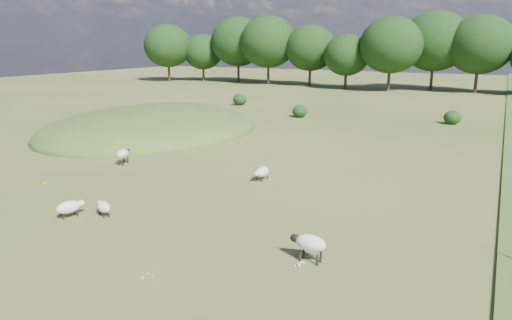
{
  "coord_description": "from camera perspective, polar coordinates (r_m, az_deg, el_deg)",
  "views": [
    {
      "loc": [
        13.13,
        -16.59,
        7.03
      ],
      "look_at": [
        2.0,
        4.0,
        1.0
      ],
      "focal_mm": 32.0,
      "sensor_mm": 36.0,
      "label": 1
    }
  ],
  "objects": [
    {
      "name": "shrubs",
      "position": [
        47.26,
        7.07,
        6.55
      ],
      "size": [
        24.69,
        6.52,
        1.34
      ],
      "color": "black",
      "rests_on": "ground"
    },
    {
      "name": "sheep_1",
      "position": [
        20.15,
        -18.53,
        -5.57
      ],
      "size": [
        1.11,
        0.81,
        0.62
      ],
      "rotation": [
        0.0,
        0.0,
        2.7
      ],
      "color": "beige",
      "rests_on": "ground"
    },
    {
      "name": "sheep_2",
      "position": [
        20.45,
        -22.31,
        -5.46
      ],
      "size": [
        0.78,
        1.27,
        0.7
      ],
      "rotation": [
        0.0,
        0.0,
        1.3
      ],
      "color": "beige",
      "rests_on": "ground"
    },
    {
      "name": "mound",
      "position": [
        38.7,
        -12.73,
        3.62
      ],
      "size": [
        16.0,
        20.0,
        4.0
      ],
      "primitive_type": "ellipsoid",
      "color": "#33561E",
      "rests_on": "ground"
    },
    {
      "name": "ground",
      "position": [
        39.5,
        8.54,
        4.03
      ],
      "size": [
        160.0,
        160.0,
        0.0
      ],
      "primitive_type": "plane",
      "color": "#32591B",
      "rests_on": "ground"
    },
    {
      "name": "sheep_0",
      "position": [
        23.93,
        0.75,
        -1.5
      ],
      "size": [
        0.6,
        1.26,
        0.72
      ],
      "rotation": [
        0.0,
        0.0,
        4.66
      ],
      "color": "beige",
      "rests_on": "ground"
    },
    {
      "name": "sheep_4",
      "position": [
        15.3,
        6.73,
        -10.27
      ],
      "size": [
        1.31,
        0.64,
        0.94
      ],
      "rotation": [
        0.0,
        0.0,
        3.08
      ],
      "color": "beige",
      "rests_on": "ground"
    },
    {
      "name": "sheep_3",
      "position": [
        28.18,
        -16.28,
        0.75
      ],
      "size": [
        0.82,
        1.32,
        0.92
      ],
      "rotation": [
        0.0,
        0.0,
        1.84
      ],
      "color": "beige",
      "rests_on": "ground"
    },
    {
      "name": "treeline",
      "position": [
        73.41,
        17.75,
        13.42
      ],
      "size": [
        96.28,
        14.66,
        11.7
      ],
      "color": "black",
      "rests_on": "ground"
    }
  ]
}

